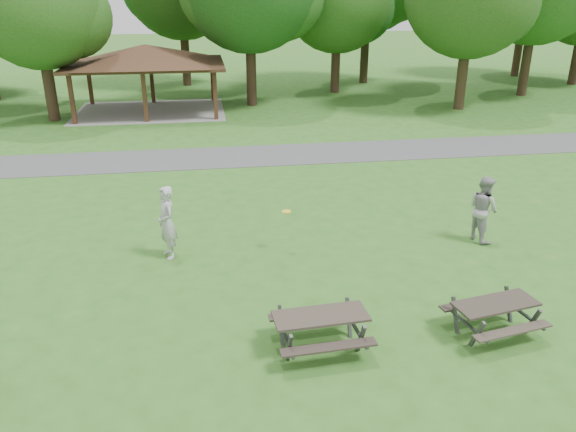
# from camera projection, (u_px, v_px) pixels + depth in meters

# --- Properties ---
(ground) EXTENTS (160.00, 160.00, 0.00)m
(ground) POSITION_uv_depth(u_px,v_px,m) (269.00, 354.00, 11.23)
(ground) COLOR #2A601B
(ground) RESTS_ON ground
(asphalt_path) EXTENTS (120.00, 3.20, 0.02)m
(asphalt_path) POSITION_uv_depth(u_px,v_px,m) (230.00, 157.00, 24.01)
(asphalt_path) COLOR #454547
(asphalt_path) RESTS_ON ground
(pavilion) EXTENTS (8.60, 7.01, 3.76)m
(pavilion) POSITION_uv_depth(u_px,v_px,m) (146.00, 57.00, 31.41)
(pavilion) COLOR #371F14
(pavilion) RESTS_ON ground
(tree_row_d) EXTENTS (6.93, 6.60, 9.27)m
(tree_row_d) POSITION_uv_depth(u_px,v_px,m) (39.00, 7.00, 28.34)
(tree_row_d) COLOR black
(tree_row_d) RESTS_ON ground
(tree_row_f) EXTENTS (7.35, 7.00, 9.55)m
(tree_row_f) POSITION_uv_depth(u_px,v_px,m) (339.00, 1.00, 36.17)
(tree_row_f) COLOR #312016
(tree_row_f) RESTS_ON ground
(picnic_table_middle) EXTENTS (1.97, 1.62, 0.82)m
(picnic_table_middle) POSITION_uv_depth(u_px,v_px,m) (320.00, 323.00, 11.20)
(picnic_table_middle) COLOR #302922
(picnic_table_middle) RESTS_ON ground
(picnic_table_far) EXTENTS (2.00, 1.72, 0.77)m
(picnic_table_far) POSITION_uv_depth(u_px,v_px,m) (495.00, 310.00, 11.70)
(picnic_table_far) COLOR #2A241E
(picnic_table_far) RESTS_ON ground
(frisbee_in_flight) EXTENTS (0.32, 0.32, 0.02)m
(frisbee_in_flight) POSITION_uv_depth(u_px,v_px,m) (287.00, 211.00, 15.20)
(frisbee_in_flight) COLOR yellow
(frisbee_in_flight) RESTS_ON ground
(frisbee_thrower) EXTENTS (0.70, 0.85, 2.00)m
(frisbee_thrower) POSITION_uv_depth(u_px,v_px,m) (167.00, 223.00, 14.88)
(frisbee_thrower) COLOR #AEAEB0
(frisbee_thrower) RESTS_ON ground
(frisbee_catcher) EXTENTS (0.92, 1.07, 1.92)m
(frisbee_catcher) POSITION_uv_depth(u_px,v_px,m) (483.00, 209.00, 15.93)
(frisbee_catcher) COLOR #9C9D9F
(frisbee_catcher) RESTS_ON ground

